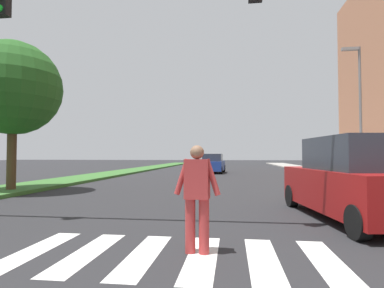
{
  "coord_description": "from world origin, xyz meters",
  "views": [
    {
      "loc": [
        0.9,
        1.65,
        1.53
      ],
      "look_at": [
        -0.5,
        12.7,
        1.93
      ],
      "focal_mm": 29.32,
      "sensor_mm": 36.0,
      "label": 1
    }
  ],
  "objects_px": {
    "pedestrian_performer": "(197,193)",
    "street_lamp_right": "(359,101)",
    "tree_mid": "(13,88)",
    "traffic_light_gantry": "(5,28)",
    "suv_crossing": "(354,180)",
    "sedan_midblock": "(213,164)"
  },
  "relations": [
    {
      "from": "pedestrian_performer",
      "to": "street_lamp_right",
      "type": "bearing_deg",
      "value": 60.72
    },
    {
      "from": "street_lamp_right",
      "to": "pedestrian_performer",
      "type": "bearing_deg",
      "value": -119.28
    },
    {
      "from": "tree_mid",
      "to": "pedestrian_performer",
      "type": "xyz_separation_m",
      "value": [
        8.39,
        -6.85,
        -3.35
      ]
    },
    {
      "from": "pedestrian_performer",
      "to": "traffic_light_gantry",
      "type": "bearing_deg",
      "value": 161.67
    },
    {
      "from": "street_lamp_right",
      "to": "pedestrian_performer",
      "type": "xyz_separation_m",
      "value": [
        -7.62,
        -13.59,
        -3.66
      ]
    },
    {
      "from": "tree_mid",
      "to": "suv_crossing",
      "type": "bearing_deg",
      "value": -18.05
    },
    {
      "from": "traffic_light_gantry",
      "to": "street_lamp_right",
      "type": "relative_size",
      "value": 1.38
    },
    {
      "from": "suv_crossing",
      "to": "sedan_midblock",
      "type": "bearing_deg",
      "value": 103.27
    },
    {
      "from": "traffic_light_gantry",
      "to": "sedan_midblock",
      "type": "bearing_deg",
      "value": 80.36
    },
    {
      "from": "tree_mid",
      "to": "suv_crossing",
      "type": "height_order",
      "value": "tree_mid"
    },
    {
      "from": "traffic_light_gantry",
      "to": "suv_crossing",
      "type": "distance_m",
      "value": 8.85
    },
    {
      "from": "traffic_light_gantry",
      "to": "sedan_midblock",
      "type": "relative_size",
      "value": 2.53
    },
    {
      "from": "tree_mid",
      "to": "street_lamp_right",
      "type": "height_order",
      "value": "street_lamp_right"
    },
    {
      "from": "tree_mid",
      "to": "traffic_light_gantry",
      "type": "bearing_deg",
      "value": -54.4
    },
    {
      "from": "tree_mid",
      "to": "street_lamp_right",
      "type": "distance_m",
      "value": 17.37
    },
    {
      "from": "tree_mid",
      "to": "suv_crossing",
      "type": "xyz_separation_m",
      "value": [
        11.82,
        -3.85,
        -3.36
      ]
    },
    {
      "from": "tree_mid",
      "to": "traffic_light_gantry",
      "type": "relative_size",
      "value": 0.59
    },
    {
      "from": "traffic_light_gantry",
      "to": "sedan_midblock",
      "type": "height_order",
      "value": "traffic_light_gantry"
    },
    {
      "from": "pedestrian_performer",
      "to": "sedan_midblock",
      "type": "xyz_separation_m",
      "value": [
        -1.07,
        22.08,
        -0.17
      ]
    },
    {
      "from": "suv_crossing",
      "to": "sedan_midblock",
      "type": "xyz_separation_m",
      "value": [
        -4.5,
        19.08,
        -0.16
      ]
    },
    {
      "from": "tree_mid",
      "to": "pedestrian_performer",
      "type": "relative_size",
      "value": 3.6
    },
    {
      "from": "pedestrian_performer",
      "to": "sedan_midblock",
      "type": "height_order",
      "value": "pedestrian_performer"
    }
  ]
}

